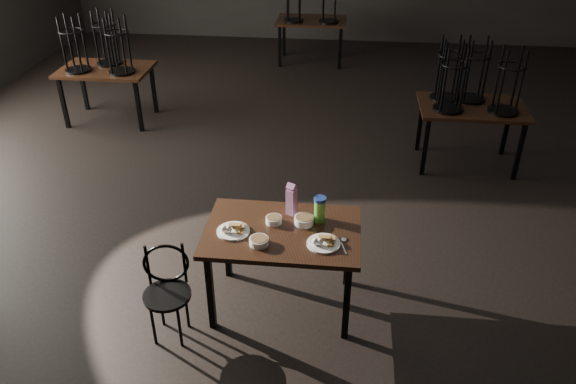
# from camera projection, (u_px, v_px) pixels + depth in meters

# --- Properties ---
(main_table) EXTENTS (1.20, 0.80, 0.75)m
(main_table) POSITION_uv_depth(u_px,v_px,m) (282.00, 238.00, 4.35)
(main_table) COLOR black
(main_table) RESTS_ON ground
(plate_left) EXTENTS (0.25, 0.25, 0.08)m
(plate_left) POSITION_uv_depth(u_px,v_px,m) (233.00, 230.00, 4.28)
(plate_left) COLOR white
(plate_left) RESTS_ON main_table
(plate_right) EXTENTS (0.25, 0.25, 0.08)m
(plate_right) POSITION_uv_depth(u_px,v_px,m) (323.00, 242.00, 4.14)
(plate_right) COLOR white
(plate_right) RESTS_ON main_table
(bowl_near) EXTENTS (0.13, 0.13, 0.05)m
(bowl_near) POSITION_uv_depth(u_px,v_px,m) (274.00, 220.00, 4.38)
(bowl_near) COLOR white
(bowl_near) RESTS_ON main_table
(bowl_far) EXTENTS (0.15, 0.15, 0.06)m
(bowl_far) POSITION_uv_depth(u_px,v_px,m) (304.00, 220.00, 4.37)
(bowl_far) COLOR white
(bowl_far) RESTS_ON main_table
(bowl_big) EXTENTS (0.15, 0.15, 0.05)m
(bowl_big) POSITION_uv_depth(u_px,v_px,m) (259.00, 241.00, 4.14)
(bowl_big) COLOR white
(bowl_big) RESTS_ON main_table
(juice_carton) EXTENTS (0.09, 0.09, 0.28)m
(juice_carton) POSITION_uv_depth(u_px,v_px,m) (292.00, 200.00, 4.44)
(juice_carton) COLOR #87186E
(juice_carton) RESTS_ON main_table
(water_bottle) EXTENTS (0.13, 0.13, 0.22)m
(water_bottle) POSITION_uv_depth(u_px,v_px,m) (320.00, 209.00, 4.36)
(water_bottle) COLOR #6ED33E
(water_bottle) RESTS_ON main_table
(spoon) EXTENTS (0.06, 0.22, 0.01)m
(spoon) POSITION_uv_depth(u_px,v_px,m) (344.00, 240.00, 4.19)
(spoon) COLOR silver
(spoon) RESTS_ON main_table
(bentwood_chair) EXTENTS (0.39, 0.38, 0.76)m
(bentwood_chair) POSITION_uv_depth(u_px,v_px,m) (167.00, 285.00, 4.21)
(bentwood_chair) COLOR black
(bentwood_chair) RESTS_ON ground
(bg_table_left) EXTENTS (1.20, 0.80, 1.48)m
(bg_table_left) POSITION_uv_depth(u_px,v_px,m) (104.00, 66.00, 7.51)
(bg_table_left) COLOR black
(bg_table_left) RESTS_ON ground
(bg_table_right) EXTENTS (1.20, 0.80, 1.48)m
(bg_table_right) POSITION_uv_depth(u_px,v_px,m) (471.00, 101.00, 6.40)
(bg_table_right) COLOR black
(bg_table_right) RESTS_ON ground
(bg_table_far) EXTENTS (1.20, 0.80, 1.48)m
(bg_table_far) POSITION_uv_depth(u_px,v_px,m) (312.00, 20.00, 9.68)
(bg_table_far) COLOR black
(bg_table_far) RESTS_ON ground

